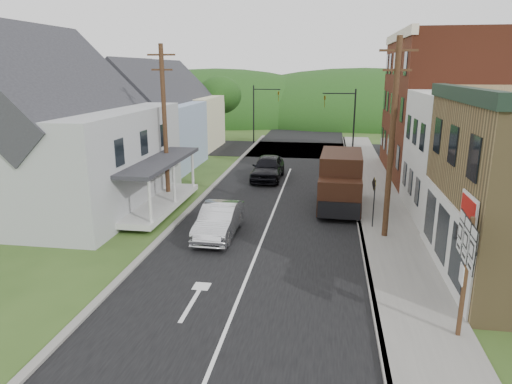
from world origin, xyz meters
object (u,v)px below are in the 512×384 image
at_px(silver_sedan, 219,221).
at_px(route_sign_cluster, 465,260).
at_px(delivery_van, 340,181).
at_px(dark_sedan, 268,168).
at_px(warning_sign, 374,195).

xyz_separation_m(silver_sedan, route_sign_cluster, (8.83, -7.24, 1.74)).
bearing_deg(route_sign_cluster, delivery_van, 107.60).
height_order(silver_sedan, delivery_van, delivery_van).
distance_m(dark_sedan, warning_sign, 11.61).
bearing_deg(route_sign_cluster, warning_sign, 103.59).
height_order(silver_sedan, route_sign_cluster, route_sign_cluster).
height_order(dark_sedan, warning_sign, warning_sign).
distance_m(silver_sedan, dark_sedan, 11.69).
relative_size(dark_sedan, delivery_van, 0.89).
xyz_separation_m(dark_sedan, warning_sign, (6.44, -9.62, 0.90)).
height_order(silver_sedan, warning_sign, warning_sign).
relative_size(route_sign_cluster, warning_sign, 1.44).
xyz_separation_m(delivery_van, warning_sign, (1.52, -3.37, 0.18)).
distance_m(delivery_van, warning_sign, 3.70).
bearing_deg(warning_sign, route_sign_cluster, -89.46).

